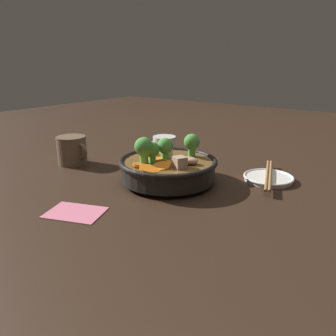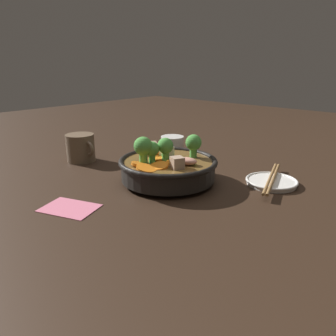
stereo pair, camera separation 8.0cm
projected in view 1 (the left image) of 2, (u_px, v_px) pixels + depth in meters
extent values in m
plane|color=black|center=(168.00, 182.00, 0.81)|extent=(3.00, 3.00, 0.00)
cylinder|color=black|center=(168.00, 180.00, 0.81)|extent=(0.13, 0.13, 0.01)
cylinder|color=black|center=(168.00, 170.00, 0.80)|extent=(0.23, 0.23, 0.04)
torus|color=black|center=(168.00, 161.00, 0.79)|extent=(0.24, 0.24, 0.01)
cylinder|color=brown|center=(168.00, 166.00, 0.80)|extent=(0.21, 0.21, 0.02)
cylinder|color=orange|center=(140.00, 165.00, 0.75)|extent=(0.04, 0.04, 0.01)
cylinder|color=orange|center=(156.00, 158.00, 0.81)|extent=(0.05, 0.05, 0.01)
cylinder|color=orange|center=(177.00, 162.00, 0.78)|extent=(0.06, 0.06, 0.00)
cylinder|color=orange|center=(161.00, 166.00, 0.74)|extent=(0.04, 0.04, 0.01)
cylinder|color=orange|center=(158.00, 153.00, 0.85)|extent=(0.05, 0.05, 0.01)
cylinder|color=orange|center=(150.00, 169.00, 0.72)|extent=(0.06, 0.06, 0.01)
cylinder|color=#59B84C|center=(192.00, 152.00, 0.83)|extent=(0.02, 0.02, 0.02)
sphere|color=#47933D|center=(192.00, 142.00, 0.82)|extent=(0.04, 0.04, 0.04)
cylinder|color=#59B84C|center=(152.00, 158.00, 0.78)|extent=(0.02, 0.02, 0.02)
sphere|color=#47933D|center=(152.00, 149.00, 0.77)|extent=(0.03, 0.03, 0.03)
cylinder|color=#59B84C|center=(166.00, 156.00, 0.80)|extent=(0.02, 0.02, 0.02)
sphere|color=#47933D|center=(165.00, 146.00, 0.79)|extent=(0.04, 0.04, 0.04)
cylinder|color=#59B84C|center=(144.00, 158.00, 0.77)|extent=(0.02, 0.02, 0.03)
sphere|color=#47933D|center=(144.00, 147.00, 0.76)|extent=(0.04, 0.04, 0.04)
cube|color=tan|center=(180.00, 162.00, 0.74)|extent=(0.04, 0.04, 0.03)
cube|color=silver|center=(165.00, 152.00, 0.82)|extent=(0.03, 0.03, 0.03)
cube|color=#9E7F66|center=(148.00, 149.00, 0.84)|extent=(0.04, 0.04, 0.03)
ellipsoid|color=#EA9E84|center=(187.00, 160.00, 0.77)|extent=(0.06, 0.05, 0.02)
cylinder|color=white|center=(268.00, 179.00, 0.82)|extent=(0.12, 0.12, 0.01)
torus|color=white|center=(268.00, 177.00, 0.82)|extent=(0.12, 0.12, 0.01)
cylinder|color=white|center=(164.00, 146.00, 1.02)|extent=(0.07, 0.07, 0.06)
cylinder|color=brown|center=(164.00, 140.00, 1.02)|extent=(0.06, 0.06, 0.00)
cylinder|color=brown|center=(72.00, 150.00, 0.94)|extent=(0.08, 0.08, 0.08)
torus|color=brown|center=(81.00, 151.00, 0.92)|extent=(0.05, 0.01, 0.05)
cube|color=#D16B84|center=(75.00, 212.00, 0.65)|extent=(0.13, 0.11, 0.00)
cylinder|color=olive|center=(270.00, 175.00, 0.81)|extent=(0.08, 0.22, 0.01)
cylinder|color=olive|center=(267.00, 174.00, 0.82)|extent=(0.08, 0.22, 0.01)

